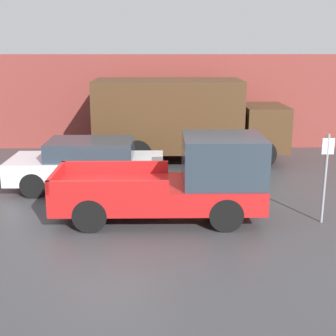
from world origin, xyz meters
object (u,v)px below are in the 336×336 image
at_px(pickup_truck, 181,181).
at_px(delivery_truck, 183,118).
at_px(car, 88,164).
at_px(parking_sign, 325,173).

height_order(pickup_truck, delivery_truck, delivery_truck).
bearing_deg(car, delivery_truck, 47.74).
relative_size(pickup_truck, car, 1.12).
distance_m(car, delivery_truck, 4.68).
height_order(delivery_truck, parking_sign, delivery_truck).
distance_m(car, parking_sign, 7.03).
distance_m(pickup_truck, parking_sign, 3.59).
bearing_deg(parking_sign, pickup_truck, 174.52).
bearing_deg(pickup_truck, car, 136.84).
bearing_deg(delivery_truck, pickup_truck, -92.78).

